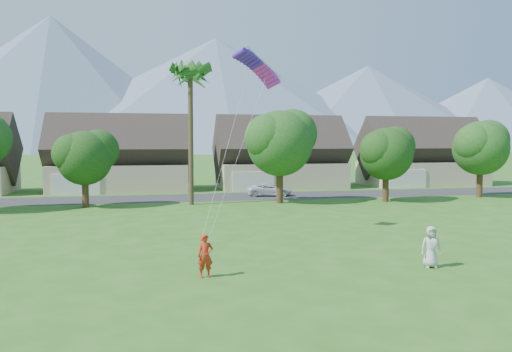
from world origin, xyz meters
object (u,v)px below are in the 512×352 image
object	(u,v)px
kite_flyer	(205,256)
watcher	(431,247)
parafoil_kite	(258,66)
parked_car	(270,190)

from	to	relation	value
kite_flyer	watcher	xyz separation A→B (m)	(10.08, -0.44, 0.03)
watcher	parafoil_kite	xyz separation A→B (m)	(-5.87, 9.66, 9.24)
kite_flyer	parafoil_kite	distance (m)	13.74
kite_flyer	watcher	size ratio (longest dim) A/B	0.97
kite_flyer	parked_car	world-z (taller)	kite_flyer
parafoil_kite	parked_car	bearing A→B (deg)	54.59
kite_flyer	watcher	distance (m)	10.09
kite_flyer	parked_car	distance (m)	31.14
watcher	parked_car	distance (m)	29.99
kite_flyer	parked_car	bearing A→B (deg)	68.49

